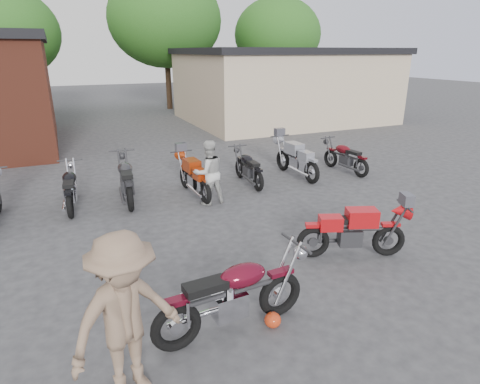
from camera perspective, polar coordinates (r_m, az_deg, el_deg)
name	(u,v)px	position (r m, az deg, el deg)	size (l,w,h in m)	color
ground	(282,298)	(6.46, 5.97, -14.80)	(90.00, 90.00, 0.00)	#343437
stucco_building	(282,87)	(22.67, 6.00, 14.58)	(10.00, 8.00, 3.50)	tan
tree_1	(6,49)	(26.68, -30.35, 17.09)	(5.92, 5.92, 7.40)	#235516
tree_2	(166,38)	(27.44, -10.48, 20.75)	(7.04, 7.04, 8.80)	#235516
tree_3	(277,48)	(30.41, 5.28, 19.68)	(6.08, 6.08, 7.60)	#235516
vintage_motorcycle	(234,291)	(5.47, -0.83, -13.88)	(2.14, 0.71, 1.24)	#530A1A
sportbike	(354,229)	(7.62, 15.94, -5.03)	(1.95, 0.64, 1.13)	red
helmet	(273,320)	(5.84, 4.67, -17.68)	(0.24, 0.24, 0.22)	#BA3413
person_light	(209,173)	(9.86, -4.50, 2.75)	(0.78, 0.61, 1.61)	beige
person_tan	(126,318)	(4.56, -15.92, -16.87)	(1.26, 0.73, 1.96)	#846851
row_bike_2	(70,186)	(10.49, -23.01, 0.80)	(1.90, 0.63, 1.10)	black
row_bike_3	(126,177)	(10.53, -15.90, 2.06)	(2.12, 0.70, 1.23)	#272629
row_bike_4	(194,175)	(10.56, -6.60, 2.48)	(1.96, 0.65, 1.14)	#AB330E
row_bike_5	(248,166)	(11.44, 1.17, 3.73)	(1.83, 0.60, 1.06)	black
row_bike_6	(296,157)	(12.24, 7.99, 4.97)	(2.10, 0.69, 1.22)	gray
row_bike_7	(345,155)	(13.04, 14.71, 5.07)	(1.84, 0.61, 1.07)	#540A11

